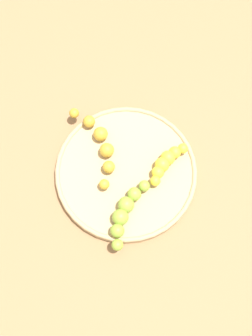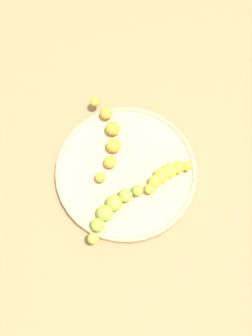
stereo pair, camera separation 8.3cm
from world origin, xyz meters
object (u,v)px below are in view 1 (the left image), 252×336
Objects in this scene: banana_green at (125,212)px; banana_spotted at (100,143)px; banana_yellow at (166,162)px; fruit_bowl at (126,172)px.

banana_spotted is (-0.07, -0.14, -0.00)m from banana_green.
banana_spotted is (0.07, -0.13, -0.00)m from banana_yellow.
banana_yellow is 0.15m from banana_spotted.
banana_green is (0.07, 0.06, 0.02)m from fruit_bowl.
fruit_bowl is 0.08m from banana_spotted.
banana_yellow is 0.62× the size of banana_spotted.
banana_spotted is at bearing -45.28° from banana_green.
banana_yellow reaches higher than fruit_bowl.
banana_yellow is at bearing -39.84° from banana_spotted.
fruit_bowl is at bearing -68.32° from banana_spotted.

